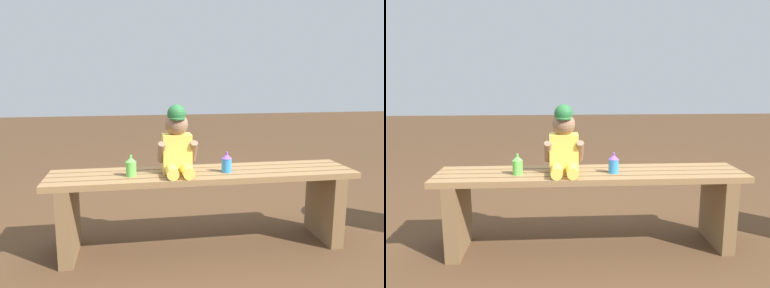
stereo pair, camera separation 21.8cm
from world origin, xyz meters
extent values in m
plane|color=#4C331E|center=(0.00, 0.00, 0.00)|extent=(16.00, 16.00, 0.00)
cube|color=olive|center=(0.00, -0.15, 0.46)|extent=(1.84, 0.08, 0.04)
cube|color=olive|center=(0.00, -0.05, 0.46)|extent=(1.84, 0.08, 0.04)
cube|color=olive|center=(0.00, 0.05, 0.46)|extent=(1.84, 0.08, 0.04)
cube|color=olive|center=(0.00, 0.15, 0.46)|extent=(1.84, 0.08, 0.04)
cube|color=brown|center=(-0.80, 0.00, 0.22)|extent=(0.08, 0.37, 0.44)
cube|color=brown|center=(0.80, 0.00, 0.22)|extent=(0.08, 0.37, 0.44)
cube|color=#F2C64C|center=(-0.16, 0.02, 0.59)|extent=(0.17, 0.12, 0.23)
sphere|color=#8C664C|center=(-0.16, 0.02, 0.77)|extent=(0.14, 0.14, 0.14)
cylinder|color=#266633|center=(-0.16, -0.02, 0.80)|extent=(0.09, 0.09, 0.01)
sphere|color=#266633|center=(-0.16, 0.02, 0.83)|extent=(0.11, 0.11, 0.11)
cylinder|color=#FED050|center=(-0.21, -0.10, 0.51)|extent=(0.07, 0.16, 0.07)
cylinder|color=#FED050|center=(-0.12, -0.10, 0.51)|extent=(0.07, 0.16, 0.07)
cylinder|color=#8C664C|center=(-0.26, -0.01, 0.61)|extent=(0.04, 0.12, 0.14)
cylinder|color=#8C664C|center=(-0.07, -0.01, 0.61)|extent=(0.04, 0.12, 0.14)
cylinder|color=#66CC4C|center=(-0.43, -0.04, 0.52)|extent=(0.06, 0.06, 0.08)
cone|color=#66CC4C|center=(-0.43, -0.04, 0.58)|extent=(0.06, 0.06, 0.03)
cylinder|color=#66CC4C|center=(-0.43, -0.04, 0.59)|extent=(0.01, 0.01, 0.02)
cylinder|color=#338CE5|center=(0.13, -0.04, 0.52)|extent=(0.06, 0.06, 0.08)
cone|color=#8C4CCC|center=(0.13, -0.04, 0.58)|extent=(0.06, 0.06, 0.03)
cylinder|color=#8C4CCC|center=(0.13, -0.04, 0.59)|extent=(0.01, 0.01, 0.02)
camera|label=1|loc=(-0.43, -2.17, 1.05)|focal=35.30mm
camera|label=2|loc=(-0.21, -2.19, 1.05)|focal=35.30mm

